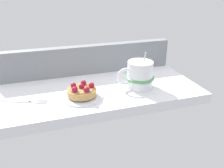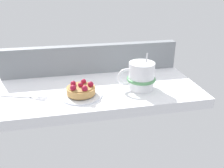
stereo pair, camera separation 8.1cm
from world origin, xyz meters
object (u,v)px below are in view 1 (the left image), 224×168
dessert_plate (82,96)px  dessert_fork (23,101)px  coffee_mug (139,75)px  raspberry_tart (82,91)px

dessert_plate → dessert_fork: dessert_plate is taller
coffee_mug → dessert_plate: bearing=-175.5°
coffee_mug → dessert_fork: size_ratio=0.87×
dessert_plate → raspberry_tart: (0.02, -0.07, 2.03)cm
dessert_plate → coffee_mug: coffee_mug is taller
dessert_plate → dessert_fork: (-18.64, 2.69, -0.16)cm
dessert_fork → raspberry_tart: bearing=-8.4°
raspberry_tart → dessert_fork: (-18.66, 2.75, -2.19)cm
raspberry_tart → dessert_fork: raspberry_tart is taller
raspberry_tart → coffee_mug: size_ratio=0.69×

